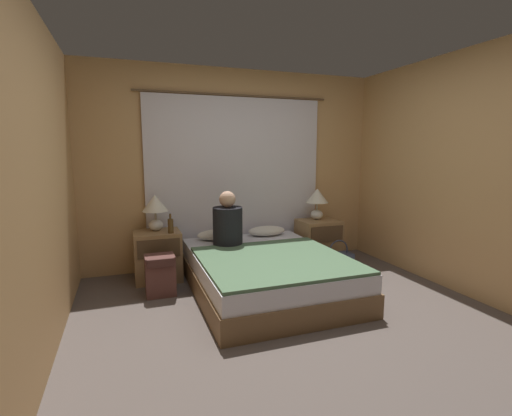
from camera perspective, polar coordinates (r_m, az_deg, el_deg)
The scene contains 17 objects.
ground_plane at distance 3.35m, azimuth 6.97°, elevation -17.58°, with size 16.00×16.00×0.00m, color #564C47.
wall_back at distance 4.84m, azimuth -3.23°, elevation 6.03°, with size 3.93×0.06×2.50m.
wall_left at distance 2.75m, azimuth -31.53°, elevation 2.55°, with size 0.06×3.99×2.50m.
wall_right at distance 4.25m, azimuth 31.41°, elevation 4.35°, with size 0.06×3.99×2.50m.
curtain_panel at distance 4.80m, azimuth -3.00°, elevation 4.05°, with size 2.48×0.02×2.18m.
bed at distance 4.00m, azimuth 1.45°, elevation -9.93°, with size 1.49×1.99×0.40m.
nightstand_left at distance 4.45m, azimuth -14.89°, elevation -7.10°, with size 0.52×0.44×0.57m.
nightstand_right at distance 5.05m, azimuth 9.58°, elevation -5.02°, with size 0.52×0.44×0.57m.
lamp_left at distance 4.40m, azimuth -15.25°, elevation 0.16°, with size 0.29×0.29×0.42m.
lamp_right at distance 5.01m, azimuth 9.39°, elevation 1.38°, with size 0.29×0.29×0.42m.
pillow_left at distance 4.58m, azimuth -6.03°, elevation -4.11°, with size 0.49×0.29×0.12m.
pillow_right at distance 4.77m, azimuth 1.65°, elevation -3.53°, with size 0.49×0.29×0.12m.
blanket_on_bed at distance 3.70m, azimuth 2.96°, elevation -7.95°, with size 1.43×1.39×0.03m.
person_left_in_bed at distance 4.22m, azimuth -4.38°, elevation -2.43°, with size 0.34×0.34×0.63m.
beer_bottle_on_left_stand at distance 4.26m, azimuth -13.00°, elevation -2.65°, with size 0.06×0.06×0.22m.
backpack_on_floor at distance 4.01m, azimuth -14.53°, elevation -9.63°, with size 0.30×0.27×0.42m.
handbag_on_floor at distance 4.74m, azimuth 12.51°, elevation -8.06°, with size 0.35×0.18×0.40m.
Camera 1 is at (-1.36, -2.67, 1.49)m, focal length 26.00 mm.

